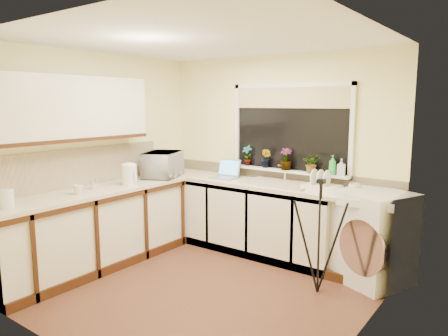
# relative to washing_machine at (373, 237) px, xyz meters

# --- Properties ---
(floor) EXTENTS (3.20, 3.20, 0.00)m
(floor) POSITION_rel_washing_machine_xyz_m (-1.35, -1.17, -0.48)
(floor) COLOR brown
(floor) RESTS_ON ground
(ceiling) EXTENTS (3.20, 3.20, 0.00)m
(ceiling) POSITION_rel_washing_machine_xyz_m (-1.35, -1.17, 1.97)
(ceiling) COLOR white
(ceiling) RESTS_ON ground
(wall_back) EXTENTS (3.20, 0.00, 3.20)m
(wall_back) POSITION_rel_washing_machine_xyz_m (-1.35, 0.33, 0.75)
(wall_back) COLOR #F8EFA5
(wall_back) RESTS_ON ground
(wall_front) EXTENTS (3.20, 0.00, 3.20)m
(wall_front) POSITION_rel_washing_machine_xyz_m (-1.35, -2.67, 0.75)
(wall_front) COLOR #F8EFA5
(wall_front) RESTS_ON ground
(wall_left) EXTENTS (0.00, 3.00, 3.00)m
(wall_left) POSITION_rel_washing_machine_xyz_m (-2.95, -1.17, 0.75)
(wall_left) COLOR #F8EFA5
(wall_left) RESTS_ON ground
(wall_right) EXTENTS (0.00, 3.00, 3.00)m
(wall_right) POSITION_rel_washing_machine_xyz_m (0.25, -1.17, 0.75)
(wall_right) COLOR #F8EFA5
(wall_right) RESTS_ON ground
(base_cabinet_back) EXTENTS (2.55, 0.60, 0.86)m
(base_cabinet_back) POSITION_rel_washing_machine_xyz_m (-1.68, 0.03, -0.05)
(base_cabinet_back) COLOR silver
(base_cabinet_back) RESTS_ON floor
(base_cabinet_left) EXTENTS (0.54, 2.40, 0.86)m
(base_cabinet_left) POSITION_rel_washing_machine_xyz_m (-2.65, -1.47, -0.05)
(base_cabinet_left) COLOR silver
(base_cabinet_left) RESTS_ON floor
(worktop_back) EXTENTS (3.20, 0.60, 0.04)m
(worktop_back) POSITION_rel_washing_machine_xyz_m (-1.35, 0.03, 0.40)
(worktop_back) COLOR beige
(worktop_back) RESTS_ON base_cabinet_back
(worktop_left) EXTENTS (0.60, 2.40, 0.04)m
(worktop_left) POSITION_rel_washing_machine_xyz_m (-2.65, -1.47, 0.40)
(worktop_left) COLOR beige
(worktop_left) RESTS_ON base_cabinet_left
(upper_cabinet) EXTENTS (0.28, 1.90, 0.70)m
(upper_cabinet) POSITION_rel_washing_machine_xyz_m (-2.79, -1.62, 1.32)
(upper_cabinet) COLOR silver
(upper_cabinet) RESTS_ON wall_left
(splashback_left) EXTENTS (0.02, 2.40, 0.45)m
(splashback_left) POSITION_rel_washing_machine_xyz_m (-2.94, -1.47, 0.65)
(splashback_left) COLOR beige
(splashback_left) RESTS_ON wall_left
(splashback_back) EXTENTS (3.20, 0.02, 0.14)m
(splashback_back) POSITION_rel_washing_machine_xyz_m (-1.35, 0.32, 0.49)
(splashback_back) COLOR beige
(splashback_back) RESTS_ON wall_back
(window_glass) EXTENTS (1.50, 0.02, 1.00)m
(window_glass) POSITION_rel_washing_machine_xyz_m (-1.15, 0.31, 1.07)
(window_glass) COLOR black
(window_glass) RESTS_ON wall_back
(window_blind) EXTENTS (1.50, 0.02, 0.25)m
(window_blind) POSITION_rel_washing_machine_xyz_m (-1.15, 0.29, 1.45)
(window_blind) COLOR tan
(window_blind) RESTS_ON wall_back
(windowsill) EXTENTS (1.60, 0.14, 0.03)m
(windowsill) POSITION_rel_washing_machine_xyz_m (-1.15, 0.26, 0.56)
(windowsill) COLOR white
(windowsill) RESTS_ON wall_back
(sink) EXTENTS (0.82, 0.46, 0.03)m
(sink) POSITION_rel_washing_machine_xyz_m (-1.15, 0.03, 0.43)
(sink) COLOR tan
(sink) RESTS_ON worktop_back
(faucet) EXTENTS (0.03, 0.03, 0.24)m
(faucet) POSITION_rel_washing_machine_xyz_m (-1.15, 0.21, 0.54)
(faucet) COLOR silver
(faucet) RESTS_ON worktop_back
(washing_machine) EXTENTS (0.88, 0.87, 0.96)m
(washing_machine) POSITION_rel_washing_machine_xyz_m (0.00, 0.00, 0.00)
(washing_machine) COLOR silver
(washing_machine) RESTS_ON floor
(laptop) EXTENTS (0.34, 0.32, 0.23)m
(laptop) POSITION_rel_washing_machine_xyz_m (-1.92, 0.03, 0.48)
(laptop) COLOR gray
(laptop) RESTS_ON worktop_back
(kettle) EXTENTS (0.18, 0.18, 0.24)m
(kettle) POSITION_rel_washing_machine_xyz_m (-2.55, -1.04, 0.54)
(kettle) COLOR silver
(kettle) RESTS_ON worktop_left
(dish_rack) EXTENTS (0.40, 0.31, 0.06)m
(dish_rack) POSITION_rel_washing_machine_xyz_m (-0.59, 0.03, 0.45)
(dish_rack) COLOR white
(dish_rack) RESTS_ON worktop_back
(tripod) EXTENTS (0.61, 0.61, 1.14)m
(tripod) POSITION_rel_washing_machine_xyz_m (-0.34, -0.59, 0.09)
(tripod) COLOR black
(tripod) RESTS_ON floor
(glass_jug) EXTENTS (0.12, 0.12, 0.18)m
(glass_jug) POSITION_rel_washing_machine_xyz_m (-2.60, -2.46, 0.51)
(glass_jug) COLOR white
(glass_jug) RESTS_ON worktop_left
(steel_jar) EXTENTS (0.08, 0.08, 0.11)m
(steel_jar) POSITION_rel_washing_machine_xyz_m (-2.69, -1.45, 0.48)
(steel_jar) COLOR white
(steel_jar) RESTS_ON worktop_left
(microwave) EXTENTS (0.61, 0.71, 0.33)m
(microwave) POSITION_rel_washing_machine_xyz_m (-2.63, -0.40, 0.58)
(microwave) COLOR white
(microwave) RESTS_ON worktop_left
(plant_a) EXTENTS (0.14, 0.10, 0.27)m
(plant_a) POSITION_rel_washing_machine_xyz_m (-1.74, 0.25, 0.70)
(plant_a) COLOR #999999
(plant_a) RESTS_ON windowsill
(plant_b) EXTENTS (0.16, 0.14, 0.24)m
(plant_b) POSITION_rel_washing_machine_xyz_m (-1.44, 0.23, 0.69)
(plant_b) COLOR #999999
(plant_b) RESTS_ON windowsill
(plant_c) EXTENTS (0.19, 0.19, 0.27)m
(plant_c) POSITION_rel_washing_machine_xyz_m (-1.16, 0.23, 0.71)
(plant_c) COLOR #999999
(plant_c) RESTS_ON windowsill
(plant_d) EXTENTS (0.23, 0.20, 0.22)m
(plant_d) POSITION_rel_washing_machine_xyz_m (-0.81, 0.22, 0.68)
(plant_d) COLOR #999999
(plant_d) RESTS_ON windowsill
(soap_bottle_green) EXTENTS (0.09, 0.09, 0.22)m
(soap_bottle_green) POSITION_rel_washing_machine_xyz_m (-0.56, 0.23, 0.68)
(soap_bottle_green) COLOR green
(soap_bottle_green) RESTS_ON windowsill
(soap_bottle_clear) EXTENTS (0.11, 0.11, 0.19)m
(soap_bottle_clear) POSITION_rel_washing_machine_xyz_m (-0.46, 0.24, 0.67)
(soap_bottle_clear) COLOR #999999
(soap_bottle_clear) RESTS_ON windowsill
(cup_back) EXTENTS (0.15, 0.15, 0.10)m
(cup_back) POSITION_rel_washing_machine_xyz_m (-0.26, 0.13, 0.47)
(cup_back) COLOR beige
(cup_back) RESTS_ON worktop_back
(cup_left) EXTENTS (0.14, 0.14, 0.10)m
(cup_left) POSITION_rel_washing_machine_xyz_m (-2.60, -1.72, 0.47)
(cup_left) COLOR beige
(cup_left) RESTS_ON worktop_left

